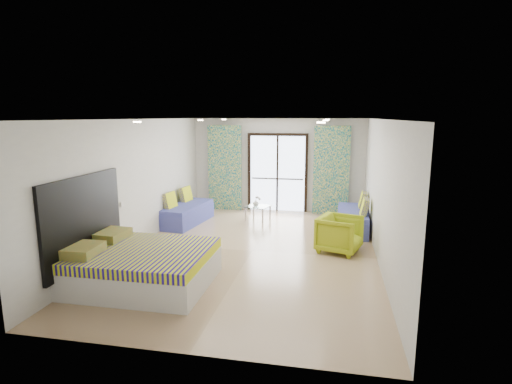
% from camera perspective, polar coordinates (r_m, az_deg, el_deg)
% --- Properties ---
extents(floor, '(5.00, 7.50, 0.01)m').
position_cam_1_polar(floor, '(8.40, -0.53, -8.39)').
color(floor, tan).
rests_on(floor, ground).
extents(ceiling, '(5.00, 7.50, 0.01)m').
position_cam_1_polar(ceiling, '(7.93, -0.57, 10.36)').
color(ceiling, silver).
rests_on(ceiling, ground).
extents(wall_back, '(5.00, 0.01, 2.70)m').
position_cam_1_polar(wall_back, '(11.71, 3.11, 3.86)').
color(wall_back, silver).
rests_on(wall_back, ground).
extents(wall_front, '(5.00, 0.01, 2.70)m').
position_cam_1_polar(wall_front, '(4.54, -10.08, -7.42)').
color(wall_front, silver).
rests_on(wall_front, ground).
extents(wall_left, '(0.01, 7.50, 2.70)m').
position_cam_1_polar(wall_left, '(8.89, -16.55, 1.22)').
color(wall_left, silver).
rests_on(wall_left, ground).
extents(wall_right, '(0.01, 7.50, 2.70)m').
position_cam_1_polar(wall_right, '(7.95, 17.40, 0.09)').
color(wall_right, silver).
rests_on(wall_right, ground).
extents(balcony_door, '(1.76, 0.08, 2.28)m').
position_cam_1_polar(balcony_door, '(11.70, 3.08, 3.39)').
color(balcony_door, black).
rests_on(balcony_door, floor).
extents(balcony_rail, '(1.52, 0.03, 0.04)m').
position_cam_1_polar(balcony_rail, '(11.75, 3.07, 1.91)').
color(balcony_rail, '#595451').
rests_on(balcony_rail, balcony_door).
extents(curtain_left, '(1.00, 0.10, 2.50)m').
position_cam_1_polar(curtain_left, '(11.86, -4.47, 3.44)').
color(curtain_left, silver).
rests_on(curtain_left, floor).
extents(curtain_right, '(1.00, 0.10, 2.50)m').
position_cam_1_polar(curtain_right, '(11.44, 10.70, 3.01)').
color(curtain_right, silver).
rests_on(curtain_right, floor).
extents(downlight_a, '(0.12, 0.12, 0.02)m').
position_cam_1_polar(downlight_a, '(6.50, -16.61, 9.57)').
color(downlight_a, '#FFE0B2').
rests_on(downlight_a, ceiling).
extents(downlight_b, '(0.12, 0.12, 0.02)m').
position_cam_1_polar(downlight_b, '(5.78, 9.28, 9.78)').
color(downlight_b, '#FFE0B2').
rests_on(downlight_b, ceiling).
extents(downlight_c, '(0.12, 0.12, 0.02)m').
position_cam_1_polar(downlight_c, '(9.26, -7.96, 10.13)').
color(downlight_c, '#FFE0B2').
rests_on(downlight_c, ceiling).
extents(downlight_d, '(0.12, 0.12, 0.02)m').
position_cam_1_polar(downlight_d, '(8.77, 9.91, 10.05)').
color(downlight_d, '#FFE0B2').
rests_on(downlight_d, ceiling).
extents(downlight_e, '(0.12, 0.12, 0.02)m').
position_cam_1_polar(downlight_e, '(11.18, -4.61, 10.29)').
color(downlight_e, '#FFE0B2').
rests_on(downlight_e, ceiling).
extents(downlight_f, '(0.12, 0.12, 0.02)m').
position_cam_1_polar(downlight_f, '(10.77, 10.13, 10.14)').
color(downlight_f, '#FFE0B2').
rests_on(downlight_f, ceiling).
extents(headboard, '(0.06, 2.10, 1.50)m').
position_cam_1_polar(headboard, '(7.26, -23.33, -3.72)').
color(headboard, black).
rests_on(headboard, floor).
extents(switch_plate, '(0.02, 0.10, 0.10)m').
position_cam_1_polar(switch_plate, '(8.30, -18.58, -1.67)').
color(switch_plate, silver).
rests_on(switch_plate, wall_left).
extents(bed, '(2.20, 1.80, 0.76)m').
position_cam_1_polar(bed, '(6.98, -16.10, -10.10)').
color(bed, silver).
rests_on(bed, floor).
extents(daybed_left, '(0.93, 1.88, 0.89)m').
position_cam_1_polar(daybed_left, '(10.57, -9.88, -2.96)').
color(daybed_left, '#42499F').
rests_on(daybed_left, floor).
extents(daybed_right, '(0.74, 1.83, 0.90)m').
position_cam_1_polar(daybed_right, '(10.06, 13.67, -3.80)').
color(daybed_right, '#42499F').
rests_on(daybed_right, floor).
extents(coffee_table, '(0.70, 0.70, 0.66)m').
position_cam_1_polar(coffee_table, '(10.76, 0.29, -2.23)').
color(coffee_table, silver).
rests_on(coffee_table, floor).
extents(vase, '(0.22, 0.22, 0.17)m').
position_cam_1_polar(vase, '(10.74, -0.02, -1.57)').
color(vase, white).
rests_on(vase, coffee_table).
extents(armchair, '(0.96, 1.00, 0.83)m').
position_cam_1_polar(armchair, '(8.41, 11.86, -5.64)').
color(armchair, '#9DAE16').
rests_on(armchair, floor).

